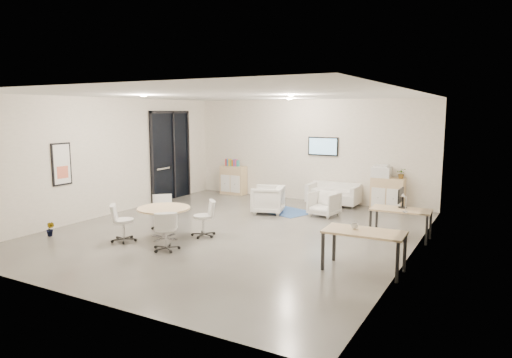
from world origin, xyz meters
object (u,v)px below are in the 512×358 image
Objects in this scene: sideboard_left at (233,180)px; desk_rear at (401,212)px; armchair_left at (268,198)px; sideboard_right at (388,194)px; round_table at (164,211)px; armchair_right at (324,203)px; desk_front at (364,235)px; loveseat at (334,195)px.

sideboard_left is 0.74× the size of desk_rear.
desk_rear is (3.79, -0.84, 0.18)m from armchair_left.
sideboard_right is 3.52m from armchair_left.
desk_rear is 1.13× the size of round_table.
armchair_left is 0.73× the size of round_table.
armchair_right is at bearing -22.89° from sideboard_left.
armchair_right is at bearing 117.36° from desk_front.
armchair_left is at bearing 135.23° from desk_front.
armchair_right is at bearing 90.62° from armchair_left.
armchair_right is 0.51× the size of desk_front.
armchair_left reaches higher than round_table.
sideboard_left is 1.04× the size of sideboard_right.
sideboard_right is 5.53m from desk_front.
sideboard_left is at bearing 106.24° from round_table.
sideboard_left reaches higher than desk_rear.
desk_front reaches higher than round_table.
desk_rear is at bearing 84.72° from desk_front.
loveseat is (3.67, -0.14, -0.17)m from sideboard_left.
armchair_left is 3.53m from round_table.
loveseat is 2.16× the size of armchair_right.
sideboard_left reaches higher than sideboard_right.
armchair_right reaches higher than loveseat.
armchair_right is (3.93, -1.66, -0.12)m from sideboard_left.
desk_rear is at bearing -45.75° from loveseat.
sideboard_right reaches higher than loveseat.
sideboard_left is 0.62× the size of loveseat.
armchair_left reaches higher than armchair_right.
sideboard_left is 1.34× the size of armchair_right.
desk_front reaches higher than armchair_right.
round_table is at bearing -30.09° from armchair_left.
loveseat is 1.09× the size of desk_front.
sideboard_left reaches higher than armchair_left.
loveseat is 1.34× the size of round_table.
sideboard_right is 0.65× the size of desk_front.
sideboard_right is 3.12m from desk_rear.
armchair_left reaches higher than desk_rear.
desk_rear is (2.30, -1.30, 0.24)m from armchair_right.
sideboard_left is 1.14× the size of armchair_left.
armchair_right is 4.53m from round_table.
sideboard_left is 3.68m from loveseat.
desk_front is at bearing -95.82° from desk_rear.
sideboard_right is 0.80× the size of round_table.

